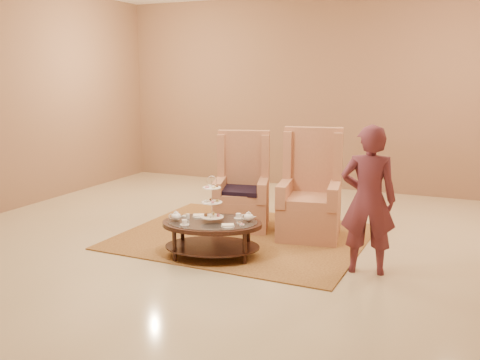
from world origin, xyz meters
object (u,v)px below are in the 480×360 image
at_px(tea_table, 212,228).
at_px(armchair_right, 310,201).
at_px(armchair_left, 242,195).
at_px(person, 368,200).

relative_size(tea_table, armchair_right, 0.95).
bearing_deg(armchair_left, tea_table, -99.33).
bearing_deg(armchair_right, tea_table, -131.77).
bearing_deg(armchair_right, person, -57.98).
bearing_deg(person, armchair_left, -40.34).
bearing_deg(person, armchair_right, -59.20).
height_order(tea_table, person, person).
distance_m(tea_table, person, 1.79).
relative_size(tea_table, person, 0.84).
bearing_deg(person, tea_table, -3.00).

